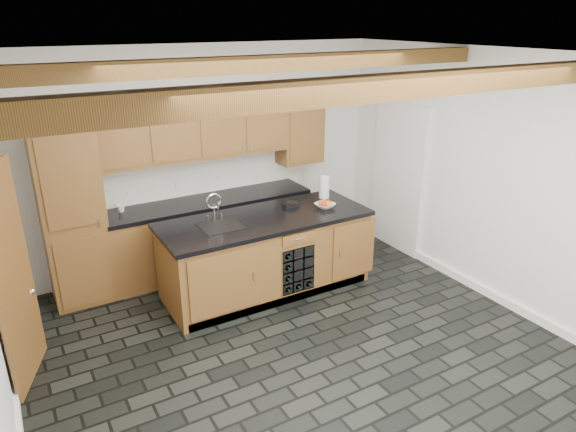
# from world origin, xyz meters

# --- Properties ---
(ground) EXTENTS (5.00, 5.00, 0.00)m
(ground) POSITION_xyz_m (0.00, 0.00, 0.00)
(ground) COLOR black
(ground) RESTS_ON ground
(room_shell) EXTENTS (5.01, 5.00, 5.00)m
(room_shell) POSITION_xyz_m (-0.09, 0.53, 1.53)
(room_shell) COLOR white
(room_shell) RESTS_ON ground
(back_cabinetry) EXTENTS (3.65, 0.62, 2.20)m
(back_cabinetry) POSITION_xyz_m (-0.38, 2.24, 0.98)
(back_cabinetry) COLOR brown
(back_cabinetry) RESTS_ON ground
(island) EXTENTS (2.48, 0.96, 0.93)m
(island) POSITION_xyz_m (0.31, 1.28, 0.46)
(island) COLOR brown
(island) RESTS_ON ground
(faucet) EXTENTS (0.45, 0.40, 0.34)m
(faucet) POSITION_xyz_m (-0.25, 1.33, 0.96)
(faucet) COLOR black
(faucet) RESTS_ON island
(kitchen_scale) EXTENTS (0.19, 0.13, 0.06)m
(kitchen_scale) POSITION_xyz_m (0.74, 1.45, 0.96)
(kitchen_scale) COLOR black
(kitchen_scale) RESTS_ON island
(fruit_bowl) EXTENTS (0.27, 0.27, 0.06)m
(fruit_bowl) POSITION_xyz_m (1.07, 1.22, 0.96)
(fruit_bowl) COLOR silver
(fruit_bowl) RESTS_ON island
(fruit_cluster) EXTENTS (0.16, 0.17, 0.07)m
(fruit_cluster) POSITION_xyz_m (1.07, 1.22, 0.99)
(fruit_cluster) COLOR red
(fruit_cluster) RESTS_ON fruit_bowl
(paper_towel) EXTENTS (0.13, 0.13, 0.28)m
(paper_towel) POSITION_xyz_m (1.27, 1.53, 1.07)
(paper_towel) COLOR white
(paper_towel) RESTS_ON island
(mug) EXTENTS (0.10, 0.10, 0.08)m
(mug) POSITION_xyz_m (-1.10, 2.30, 0.97)
(mug) COLOR white
(mug) RESTS_ON back_cabinetry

